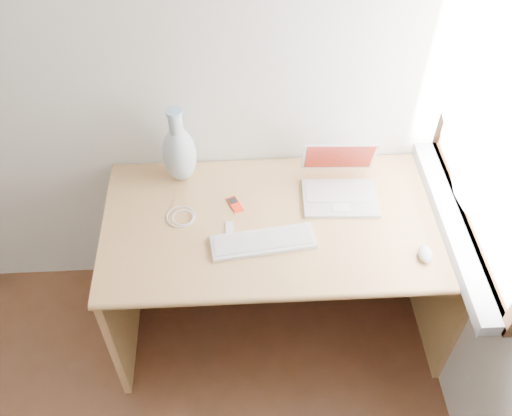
{
  "coord_description": "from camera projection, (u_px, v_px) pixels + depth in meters",
  "views": [
    {
      "loc": [
        0.84,
        -0.12,
        2.47
      ],
      "look_at": [
        0.92,
        1.35,
        0.87
      ],
      "focal_mm": 40.0,
      "sensor_mm": 36.0,
      "label": 1
    }
  ],
  "objects": [
    {
      "name": "mouse",
      "position": [
        425.0,
        254.0,
        2.15
      ],
      "size": [
        0.07,
        0.09,
        0.03
      ],
      "primitive_type": "ellipsoid",
      "rotation": [
        0.0,
        0.0,
        -0.15
      ],
      "color": "silver",
      "rests_on": "desk"
    },
    {
      "name": "back_wall",
      "position": [
        2.0,
        60.0,
        2.1
      ],
      "size": [
        3.5,
        0.04,
        2.6
      ],
      "primitive_type": "cube",
      "color": "white",
      "rests_on": "floor"
    },
    {
      "name": "external_keyboard",
      "position": [
        263.0,
        242.0,
        2.19
      ],
      "size": [
        0.41,
        0.17,
        0.02
      ],
      "rotation": [
        0.0,
        0.0,
        0.12
      ],
      "color": "white",
      "rests_on": "desk"
    },
    {
      "name": "desk",
      "position": [
        280.0,
        238.0,
        2.5
      ],
      "size": [
        1.45,
        0.72,
        0.76
      ],
      "color": "tan",
      "rests_on": "floor"
    },
    {
      "name": "laptop",
      "position": [
        339.0,
        184.0,
        2.35
      ],
      "size": [
        0.31,
        0.27,
        0.21
      ],
      "rotation": [
        0.0,
        0.0,
        -0.05
      ],
      "color": "silver",
      "rests_on": "desk"
    },
    {
      "name": "cable_coil",
      "position": [
        181.0,
        217.0,
        2.29
      ],
      "size": [
        0.15,
        0.15,
        0.01
      ],
      "primitive_type": "torus",
      "rotation": [
        0.0,
        0.0,
        -0.36
      ],
      "color": "white",
      "rests_on": "desk"
    },
    {
      "name": "window",
      "position": [
        498.0,
        127.0,
        1.88
      ],
      "size": [
        0.11,
        0.99,
        1.1
      ],
      "color": "white",
      "rests_on": "right_wall"
    },
    {
      "name": "vase",
      "position": [
        179.0,
        153.0,
        2.34
      ],
      "size": [
        0.14,
        0.14,
        0.36
      ],
      "color": "silver",
      "rests_on": "desk"
    },
    {
      "name": "ipod",
      "position": [
        235.0,
        204.0,
        2.33
      ],
      "size": [
        0.07,
        0.1,
        0.01
      ],
      "rotation": [
        0.0,
        0.0,
        0.41
      ],
      "color": "red",
      "rests_on": "desk"
    },
    {
      "name": "remote",
      "position": [
        230.0,
        230.0,
        2.24
      ],
      "size": [
        0.04,
        0.09,
        0.01
      ],
      "primitive_type": "cube",
      "rotation": [
        0.0,
        0.0,
        0.08
      ],
      "color": "white",
      "rests_on": "desk"
    }
  ]
}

